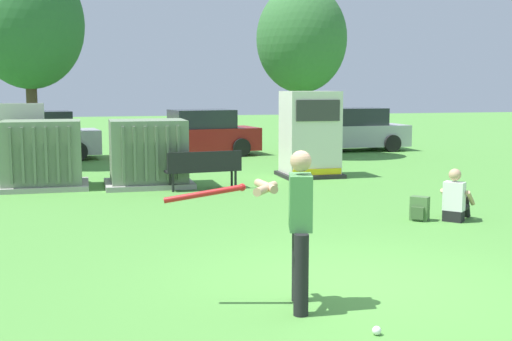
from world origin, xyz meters
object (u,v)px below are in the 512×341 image
Objects in this scene: generator_enclosure at (310,135)px; park_bench at (204,167)px; seated_spectator at (456,200)px; parked_car_right_of_center at (352,131)px; batter at (295,221)px; backpack at (419,209)px; parked_car_left_of_center at (199,134)px; transformer_mid_west at (148,154)px; parked_car_leftmost at (34,138)px; sports_ball at (377,331)px; transformer_west at (42,155)px.

generator_enclosure is 1.25× the size of park_bench.
parked_car_right_of_center reaches higher than seated_spectator.
batter is 5.45m from backpack.
parked_car_left_of_center is at bearing 81.07° from park_bench.
transformer_mid_west is 1.15× the size of park_bench.
seated_spectator is 12.64m from parked_car_left_of_center.
transformer_mid_west and parked_car_leftmost have the same top height.
batter is at bearing 118.65° from sports_ball.
batter is 16.57m from parked_car_leftmost.
generator_enclosure is 1.32× the size of batter.
sports_ball is at bearing -112.22° from parked_car_right_of_center.
parked_car_left_of_center is (-2.58, 12.37, 0.38)m from seated_spectator.
seated_spectator is 0.68m from backpack.
generator_enclosure is 0.52× the size of parked_car_left_of_center.
batter is at bearing -85.88° from transformer_mid_west.
transformer_west is 6.89m from generator_enclosure.
transformer_west and transformer_mid_west have the same top height.
transformer_mid_west is 10.99m from parked_car_right_of_center.
parked_car_left_of_center and parked_car_right_of_center have the same top height.
sports_ball is 17.65m from parked_car_leftmost.
transformer_west is 8.07m from parked_car_left_of_center.
park_bench is at bearing 86.45° from batter.
parked_car_leftmost reaches higher than seated_spectator.
transformer_west reaches higher than park_bench.
transformer_mid_west is 4.77× the size of backpack.
transformer_west is 2.18× the size of seated_spectator.
parked_car_leftmost is at bearing -179.66° from parked_car_left_of_center.
generator_enclosure reaches higher than sports_ball.
generator_enclosure is at bearing 89.62° from backpack.
parked_car_leftmost is (-7.44, 12.19, 0.54)m from backpack.
backpack is (3.14, -4.55, -0.32)m from park_bench.
parked_car_left_of_center reaches higher than seated_spectator.
batter is 1.45m from sports_ball.
seated_spectator reaches higher than sports_ball.
generator_enclosure reaches higher than batter.
park_bench is at bearing -60.66° from parked_car_leftmost.
transformer_west is 1.15× the size of park_bench.
sports_ball is 0.09× the size of seated_spectator.
seated_spectator is 2.19× the size of backpack.
batter is 19.33× the size of sports_ball.
parked_car_left_of_center is (4.89, 6.42, -0.04)m from transformer_west.
backpack is at bearing -58.61° from parked_car_leftmost.
transformer_mid_west is 23.33× the size of sports_ball.
transformer_west reaches higher than seated_spectator.
parked_car_leftmost is 1.00× the size of parked_car_left_of_center.
sports_ball is (0.53, -0.97, -0.93)m from batter.
transformer_mid_west is at bearing 128.41° from backpack.
parked_car_right_of_center is at bearing 40.40° from transformer_mid_west.
sports_ball is at bearing -128.38° from seated_spectator.
transformer_mid_west is at bearing -7.21° from transformer_west.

